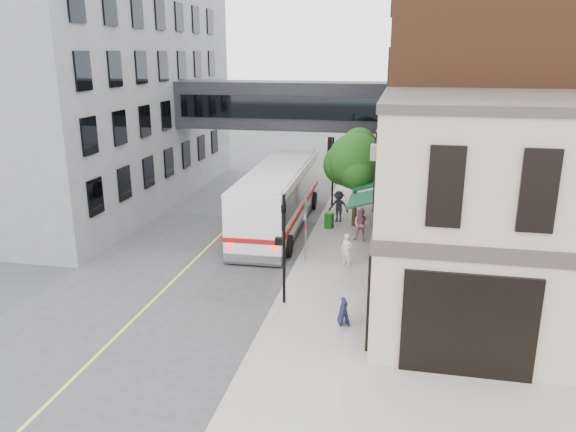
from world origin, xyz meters
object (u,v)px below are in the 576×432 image
at_px(pedestrian_b, 361,225).
at_px(sandwich_board, 344,312).
at_px(pedestrian_a, 347,250).
at_px(newspaper_box, 329,221).
at_px(bus, 279,194).
at_px(pedestrian_c, 339,207).

bearing_deg(pedestrian_b, sandwich_board, -78.83).
xyz_separation_m(pedestrian_a, newspaper_box, (-1.58, 5.67, -0.34)).
xyz_separation_m(pedestrian_a, pedestrian_b, (0.39, 3.71, 0.14)).
xyz_separation_m(bus, pedestrian_c, (3.33, 1.26, -0.88)).
distance_m(bus, pedestrian_b, 5.40).
bearing_deg(sandwich_board, pedestrian_a, 77.61).
xyz_separation_m(pedestrian_b, newspaper_box, (-1.97, 1.96, -0.48)).
bearing_deg(sandwich_board, pedestrian_c, 80.12).
relative_size(bus, sandwich_board, 13.80).
distance_m(pedestrian_b, sandwich_board, 9.61).
relative_size(pedestrian_b, newspaper_box, 2.08).
distance_m(newspaper_box, sandwich_board, 11.75).
xyz_separation_m(pedestrian_b, pedestrian_c, (-1.59, 3.28, 0.02)).
bearing_deg(pedestrian_c, pedestrian_a, -73.22).
bearing_deg(pedestrian_c, newspaper_box, -98.91).
height_order(pedestrian_b, sandwich_board, pedestrian_b).
relative_size(pedestrian_c, sandwich_board, 1.97).
bearing_deg(bus, pedestrian_a, -51.72).
relative_size(pedestrian_a, pedestrian_b, 0.85).
relative_size(bus, pedestrian_a, 8.39).
height_order(pedestrian_c, newspaper_box, pedestrian_c).
xyz_separation_m(pedestrian_a, pedestrian_c, (-1.20, 6.99, 0.15)).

